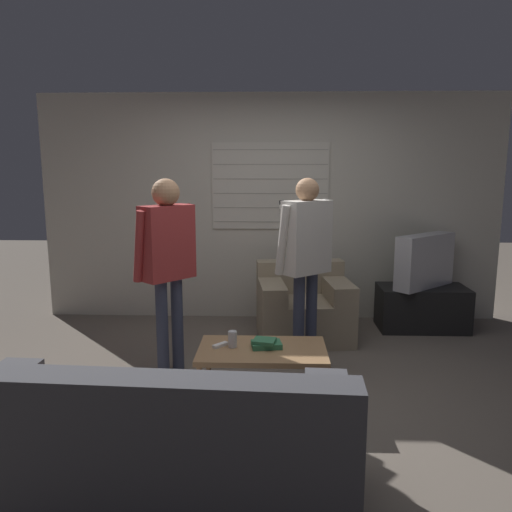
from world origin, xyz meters
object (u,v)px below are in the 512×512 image
object	(u,v)px
person_right_standing	(305,248)
person_left_standing	(167,251)
coffee_table	(262,353)
soda_can	(233,339)
couch_blue	(148,453)
armchair_beige	(303,308)
tv	(425,261)
book_stack	(266,343)
spare_remote	(220,345)

from	to	relation	value
person_right_standing	person_left_standing	bearing A→B (deg)	149.90
coffee_table	soda_can	world-z (taller)	soda_can
coffee_table	couch_blue	bearing A→B (deg)	-113.92
person_right_standing	couch_blue	bearing A→B (deg)	-154.99
couch_blue	armchair_beige	world-z (taller)	couch_blue
armchair_beige	coffee_table	distance (m)	1.47
person_left_standing	tv	bearing A→B (deg)	-22.26
book_stack	spare_remote	bearing A→B (deg)	178.92
couch_blue	person_left_standing	xyz separation A→B (m)	(-0.25, 1.75, 0.75)
person_left_standing	book_stack	xyz separation A→B (m)	(0.83, -0.48, -0.62)
soda_can	spare_remote	world-z (taller)	soda_can
person_right_standing	soda_can	xyz separation A→B (m)	(-0.58, -0.68, -0.58)
coffee_table	tv	world-z (taller)	tv
soda_can	spare_remote	bearing A→B (deg)	175.76
person_right_standing	spare_remote	bearing A→B (deg)	-174.98
tv	person_left_standing	xyz separation A→B (m)	(-2.50, -1.23, 0.30)
armchair_beige	book_stack	world-z (taller)	armchair_beige
book_stack	person_right_standing	bearing A→B (deg)	64.14
couch_blue	person_right_standing	distance (m)	2.27
couch_blue	person_right_standing	bearing A→B (deg)	67.99
couch_blue	person_right_standing	size ratio (longest dim) A/B	1.27
person_right_standing	spare_remote	xyz separation A→B (m)	(-0.67, -0.67, -0.63)
couch_blue	book_stack	bearing A→B (deg)	68.45
coffee_table	person_right_standing	xyz separation A→B (m)	(0.36, 0.70, 0.69)
couch_blue	coffee_table	xyz separation A→B (m)	(0.55, 1.25, 0.06)
tv	person_right_standing	bearing A→B (deg)	-3.45
spare_remote	person_left_standing	bearing A→B (deg)	178.75
couch_blue	tv	size ratio (longest dim) A/B	2.83
coffee_table	spare_remote	xyz separation A→B (m)	(-0.32, 0.03, 0.05)
coffee_table	person_left_standing	distance (m)	1.17
couch_blue	armchair_beige	bearing A→B (deg)	73.45
person_left_standing	spare_remote	distance (m)	0.93
couch_blue	person_left_standing	distance (m)	1.92
coffee_table	armchair_beige	bearing A→B (deg)	74.49
spare_remote	couch_blue	bearing A→B (deg)	-57.77
armchair_beige	person_left_standing	world-z (taller)	person_left_standing
armchair_beige	spare_remote	size ratio (longest dim) A/B	8.12
person_right_standing	coffee_table	bearing A→B (deg)	-156.89
person_left_standing	person_right_standing	bearing A→B (deg)	-38.63
coffee_table	person_left_standing	size ratio (longest dim) A/B	0.58
person_right_standing	soda_can	bearing A→B (deg)	-170.44
armchair_beige	spare_remote	xyz separation A→B (m)	(-0.71, -1.39, 0.10)
couch_blue	person_left_standing	bearing A→B (deg)	101.19
tv	person_left_standing	size ratio (longest dim) A/B	0.45
coffee_table	book_stack	world-z (taller)	book_stack
armchair_beige	person_right_standing	distance (m)	1.03
armchair_beige	book_stack	size ratio (longest dim) A/B	4.10
couch_blue	book_stack	xyz separation A→B (m)	(0.58, 1.27, 0.13)
spare_remote	coffee_table	bearing A→B (deg)	37.77
armchair_beige	person_right_standing	world-z (taller)	person_right_standing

